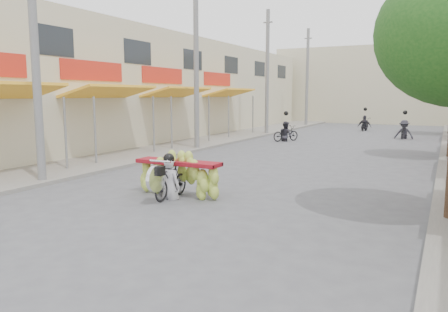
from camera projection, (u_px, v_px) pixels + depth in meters
ground at (116, 241)px, 7.89m from camera, size 120.00×120.00×0.00m
sidewalk_left at (200, 141)px, 24.26m from camera, size 4.00×60.00×0.12m
shophouse_row_left at (116, 88)px, 25.20m from camera, size 9.77×40.00×6.00m
far_building at (388, 85)px, 40.89m from camera, size 20.00×6.00×7.00m
utility_pole_near at (34, 45)px, 12.41m from camera, size 0.60×0.24×8.00m
utility_pole_mid at (196, 64)px, 20.34m from camera, size 0.60×0.24×8.00m
utility_pole_far at (267, 73)px, 28.27m from camera, size 0.60×0.24×8.00m
utility_pole_back at (307, 78)px, 36.20m from camera, size 0.60×0.24×8.00m
banana_motorbike at (174, 172)px, 11.15m from camera, size 2.33×1.75×1.94m
bg_motorbike_a at (286, 128)px, 24.71m from camera, size 1.36×1.64×1.95m
bg_motorbike_b at (404, 125)px, 25.91m from camera, size 1.09×1.72×1.95m
bg_motorbike_c at (365, 120)px, 31.81m from camera, size 1.00×1.69×1.95m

